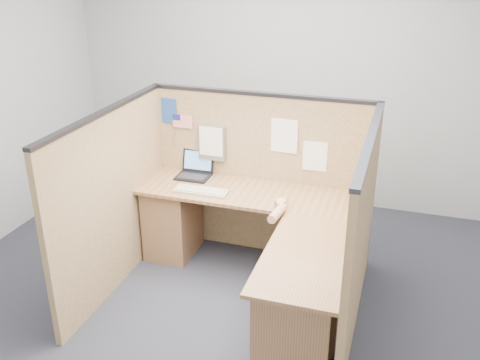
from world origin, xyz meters
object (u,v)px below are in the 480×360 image
(keyboard, at_px, (201,191))
(l_desk, at_px, (257,251))
(laptop, at_px, (195,170))
(mouse, at_px, (281,204))

(keyboard, bearing_deg, l_desk, -24.39)
(l_desk, distance_m, laptop, 1.05)
(keyboard, bearing_deg, laptop, 117.45)
(l_desk, xyz_separation_m, mouse, (0.14, 0.20, 0.36))
(mouse, bearing_deg, l_desk, -125.04)
(laptop, bearing_deg, l_desk, -38.57)
(l_desk, xyz_separation_m, laptop, (-0.77, 0.59, 0.39))
(laptop, relative_size, keyboard, 0.64)
(laptop, xyz_separation_m, keyboard, (0.19, -0.34, -0.04))
(laptop, bearing_deg, keyboard, -62.37)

